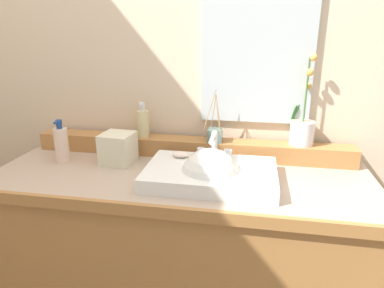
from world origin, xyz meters
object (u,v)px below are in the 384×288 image
soap_bar (181,154)px  reed_diffuser (215,134)px  potted_plant (302,128)px  lotion_bottle (62,144)px  soap_dispenser (143,123)px  tissue_box (118,148)px  sink_basin (210,176)px

soap_bar → reed_diffuser: size_ratio=0.30×
potted_plant → lotion_bottle: bearing=-169.4°
soap_bar → potted_plant: size_ratio=0.18×
soap_dispenser → tissue_box: (-0.07, -0.14, -0.08)m
potted_plant → soap_dispenser: potted_plant is taller
reed_diffuser → tissue_box: 0.42m
sink_basin → lotion_bottle: lotion_bottle is taller
sink_basin → potted_plant: 0.47m
potted_plant → soap_dispenser: size_ratio=2.37×
sink_basin → lotion_bottle: 0.67m
sink_basin → potted_plant: size_ratio=1.30×
reed_diffuser → tissue_box: reed_diffuser is taller
soap_bar → tissue_box: 0.28m
soap_dispenser → reed_diffuser: (0.33, -0.01, -0.03)m
reed_diffuser → soap_bar: bearing=-128.2°
sink_basin → tissue_box: 0.44m
soap_bar → reed_diffuser: (0.12, 0.16, 0.05)m
soap_dispenser → soap_bar: bearing=-38.4°
sink_basin → soap_bar: bearing=144.5°
soap_bar → tissue_box: bearing=174.2°
sink_basin → lotion_bottle: (-0.66, 0.09, 0.06)m
lotion_bottle → tissue_box: (0.24, 0.03, -0.01)m
soap_bar → lotion_bottle: size_ratio=0.37×
reed_diffuser → tissue_box: bearing=-162.5°
reed_diffuser → lotion_bottle: (-0.65, -0.16, -0.03)m
reed_diffuser → tissue_box: size_ratio=1.75×
soap_bar → potted_plant: potted_plant is taller
soap_bar → soap_dispenser: soap_dispenser is taller
potted_plant → tissue_box: 0.79m
soap_bar → lotion_bottle: bearing=-179.5°
soap_dispenser → reed_diffuser: reed_diffuser is taller
tissue_box → soap_bar: bearing=-5.8°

